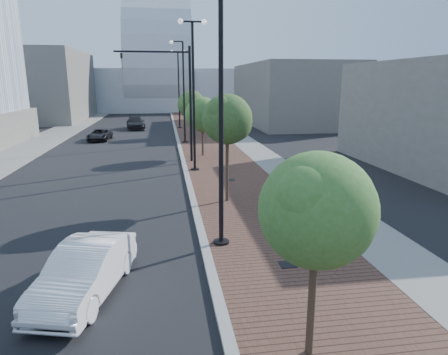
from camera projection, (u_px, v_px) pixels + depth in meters
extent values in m
cube|color=#4C2D23|center=(209.00, 134.00, 43.15)|extent=(7.00, 140.00, 0.12)
cube|color=slate|center=(233.00, 134.00, 43.53)|extent=(2.40, 140.00, 0.13)
cube|color=gray|center=(177.00, 135.00, 42.64)|extent=(0.30, 140.00, 0.14)
cube|color=slate|center=(51.00, 137.00, 40.76)|extent=(4.00, 140.00, 0.12)
imported|color=white|center=(85.00, 271.00, 10.59)|extent=(2.48, 4.50, 1.41)
imported|color=black|center=(100.00, 135.00, 38.74)|extent=(2.14, 4.17, 1.13)
imported|color=black|center=(136.00, 123.00, 48.14)|extent=(2.66, 5.31, 1.48)
imported|color=black|center=(318.00, 184.00, 18.82)|extent=(0.68, 0.49, 1.76)
cylinder|color=black|center=(221.00, 243.00, 13.90)|extent=(0.56, 0.56, 0.20)
cylinder|color=black|center=(221.00, 114.00, 12.83)|extent=(0.16, 0.16, 9.00)
cylinder|color=black|center=(195.00, 170.00, 25.43)|extent=(0.56, 0.56, 0.20)
cylinder|color=black|center=(194.00, 99.00, 24.35)|extent=(0.16, 0.16, 9.00)
cylinder|color=black|center=(192.00, 22.00, 23.29)|extent=(1.40, 0.10, 0.10)
sphere|color=silver|center=(180.00, 21.00, 23.18)|extent=(0.32, 0.32, 0.32)
sphere|color=silver|center=(204.00, 22.00, 23.39)|extent=(0.32, 0.32, 0.32)
cylinder|color=black|center=(185.00, 142.00, 36.95)|extent=(0.56, 0.56, 0.20)
cylinder|color=black|center=(184.00, 93.00, 35.88)|extent=(0.16, 0.16, 9.00)
cylinder|color=black|center=(177.00, 41.00, 34.74)|extent=(1.00, 0.10, 0.10)
sphere|color=silver|center=(171.00, 42.00, 34.69)|extent=(0.32, 0.32, 0.32)
cylinder|color=black|center=(180.00, 128.00, 48.48)|extent=(0.56, 0.56, 0.20)
cylinder|color=black|center=(179.00, 90.00, 47.41)|extent=(0.16, 0.16, 9.00)
cylinder|color=black|center=(178.00, 51.00, 46.34)|extent=(1.40, 0.10, 0.10)
sphere|color=silver|center=(172.00, 51.00, 46.24)|extent=(0.32, 0.32, 0.32)
sphere|color=silver|center=(184.00, 51.00, 46.44)|extent=(0.32, 0.32, 0.32)
cylinder|color=black|center=(191.00, 106.00, 27.38)|extent=(0.18, 0.18, 8.00)
cylinder|color=black|center=(152.00, 52.00, 26.17)|extent=(5.00, 0.12, 0.12)
imported|color=black|center=(122.00, 61.00, 26.02)|extent=(0.16, 0.20, 1.00)
cylinder|color=#382619|center=(312.00, 292.00, 7.94)|extent=(0.16, 0.16, 3.05)
sphere|color=#366623|center=(317.00, 210.00, 7.53)|extent=(2.28, 2.28, 2.28)
sphere|color=#366623|center=(330.00, 215.00, 7.92)|extent=(1.59, 1.59, 1.59)
sphere|color=#366623|center=(308.00, 200.00, 7.12)|extent=(1.37, 1.37, 1.37)
cylinder|color=#382619|center=(227.00, 165.00, 18.43)|extent=(0.16, 0.16, 3.73)
sphere|color=#2B4C1A|center=(227.00, 119.00, 17.92)|extent=(2.31, 2.31, 2.31)
sphere|color=#2B4C1A|center=(235.00, 124.00, 18.33)|extent=(1.62, 1.62, 1.62)
sphere|color=#2B4C1A|center=(222.00, 112.00, 17.50)|extent=(1.39, 1.39, 1.39)
cylinder|color=#382619|center=(203.00, 137.00, 30.04)|extent=(0.16, 0.16, 3.04)
sphere|color=#315F20|center=(202.00, 114.00, 29.63)|extent=(2.62, 2.62, 2.62)
sphere|color=#315F20|center=(207.00, 117.00, 30.02)|extent=(1.84, 1.84, 1.84)
sphere|color=#315F20|center=(199.00, 111.00, 29.22)|extent=(1.57, 1.57, 1.57)
cylinder|color=#382619|center=(192.00, 121.00, 41.55)|extent=(0.16, 0.16, 3.12)
sphere|color=#2C4D1A|center=(191.00, 104.00, 41.13)|extent=(2.87, 2.87, 2.87)
sphere|color=#2C4D1A|center=(195.00, 106.00, 41.53)|extent=(2.01, 2.01, 2.01)
sphere|color=#2C4D1A|center=(189.00, 102.00, 40.73)|extent=(1.72, 1.72, 1.72)
cube|color=#ACB0B7|center=(160.00, 90.00, 84.65)|extent=(50.00, 28.00, 8.00)
cube|color=slate|center=(34.00, 86.00, 57.79)|extent=(14.00, 20.00, 10.00)
cube|color=#64615A|center=(291.00, 94.00, 53.62)|extent=(12.00, 22.00, 8.00)
cube|color=black|center=(288.00, 264.00, 12.23)|extent=(0.50, 0.50, 0.02)
cube|color=black|center=(230.00, 180.00, 22.80)|extent=(0.50, 0.50, 0.02)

